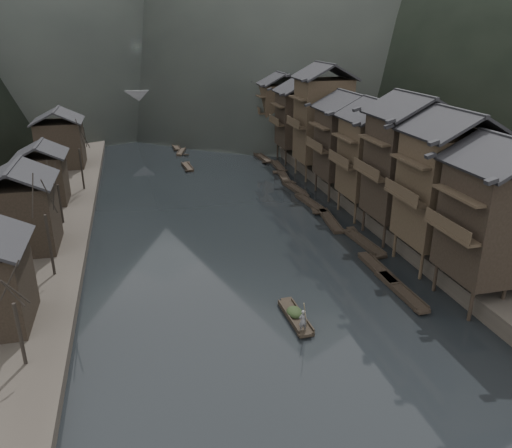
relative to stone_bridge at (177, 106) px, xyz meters
name	(u,v)px	position (x,y,z in m)	size (l,w,h in m)	color
water	(256,279)	(0.00, -72.00, -5.11)	(300.00, 300.00, 0.00)	black
right_bank	(394,149)	(35.00, -32.00, -4.21)	(40.00, 200.00, 1.80)	#2D2823
stilt_houses	(354,130)	(17.28, -53.00, 3.88)	(9.00, 67.60, 16.63)	black
left_houses	(37,173)	(-20.50, -51.88, 0.55)	(8.10, 53.20, 8.73)	black
bare_trees	(59,185)	(-17.00, -60.56, 1.52)	(3.93, 41.53, 7.85)	black
moored_sampans	(298,190)	(11.73, -48.30, -4.91)	(2.98, 67.33, 0.47)	black
midriver_boats	(170,147)	(-3.09, -17.34, -4.91)	(8.18, 37.70, 0.45)	black
stone_bridge	(177,106)	(0.00, 0.00, 0.00)	(40.00, 6.00, 9.00)	#4C4C4F
hero_sampan	(295,317)	(1.33, -79.08, -4.91)	(1.38, 5.59, 0.44)	black
cargo_heap	(295,308)	(1.34, -78.82, -4.30)	(1.22, 1.60, 0.73)	black
boatman	(303,318)	(1.25, -81.02, -3.79)	(0.64, 0.42, 1.76)	#5A5B5D
bamboo_pole	(307,284)	(1.45, -81.02, -1.08)	(0.06, 0.06, 4.20)	#8C7A51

